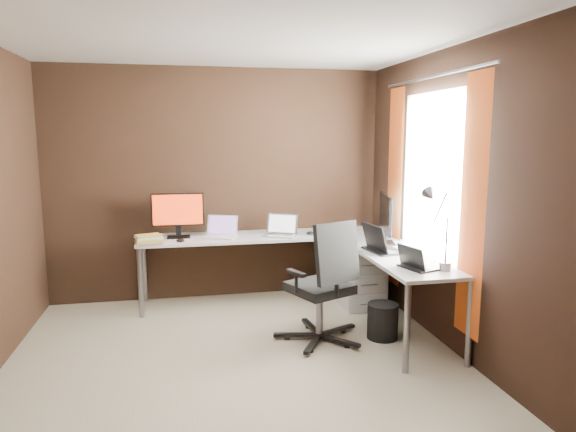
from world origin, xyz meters
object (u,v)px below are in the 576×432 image
at_px(book_stack, 149,239).
at_px(office_chair, 322,306).
at_px(monitor_left, 178,213).
at_px(laptop_black_small, 415,264).
at_px(laptop_white, 221,233).
at_px(desk_lamp, 436,218).
at_px(laptop_black_big, 381,246).
at_px(drawer_pedestal, 360,278).
at_px(laptop_silver, 281,231).
at_px(monitor_right, 386,216).
at_px(wastebasket, 383,321).

height_order(book_stack, office_chair, office_chair).
relative_size(monitor_left, laptop_black_small, 1.62).
relative_size(laptop_white, desk_lamp, 0.60).
bearing_deg(laptop_black_big, monitor_left, 52.33).
relative_size(drawer_pedestal, laptop_silver, 1.47).
xyz_separation_m(laptop_black_small, office_chair, (-0.64, 0.43, -0.46)).
bearing_deg(laptop_white, monitor_right, 0.97).
xyz_separation_m(laptop_white, laptop_black_big, (1.38, -0.97, 0.01)).
relative_size(drawer_pedestal, book_stack, 2.04).
distance_m(laptop_black_small, office_chair, 0.90).
relative_size(book_stack, office_chair, 0.27).
height_order(drawer_pedestal, laptop_black_small, laptop_black_small).
bearing_deg(office_chair, desk_lamp, -54.15).
bearing_deg(laptop_black_big, wastebasket, 158.76).
distance_m(laptop_silver, office_chair, 1.23).
relative_size(monitor_left, desk_lamp, 0.81).
distance_m(monitor_right, laptop_silver, 1.13).
xyz_separation_m(laptop_white, book_stack, (-0.72, -0.17, -0.01)).
bearing_deg(monitor_right, laptop_black_small, -174.68).
bearing_deg(drawer_pedestal, office_chair, -127.41).
relative_size(monitor_right, laptop_black_small, 1.78).
xyz_separation_m(monitor_left, laptop_white, (0.43, -0.08, -0.21)).
distance_m(drawer_pedestal, monitor_left, 2.03).
xyz_separation_m(book_stack, desk_lamp, (2.28, -1.46, 0.37)).
xyz_separation_m(laptop_silver, wastebasket, (0.70, -1.17, -0.62)).
bearing_deg(drawer_pedestal, wastebasket, -96.79).
height_order(laptop_black_small, desk_lamp, desk_lamp).
distance_m(laptop_black_big, book_stack, 2.25).
xyz_separation_m(laptop_black_small, wastebasket, (-0.10, 0.39, -0.62)).
bearing_deg(laptop_black_small, drawer_pedestal, -16.93).
xyz_separation_m(drawer_pedestal, office_chair, (-0.65, -0.85, 0.02)).
distance_m(drawer_pedestal, laptop_white, 1.54).
xyz_separation_m(monitor_right, laptop_black_big, (-0.18, -0.33, -0.22)).
bearing_deg(monitor_left, laptop_silver, -6.12).
xyz_separation_m(monitor_left, laptop_black_big, (1.81, -1.05, -0.20)).
bearing_deg(drawer_pedestal, book_stack, 176.01).
bearing_deg(laptop_white, laptop_silver, 19.66).
bearing_deg(laptop_white, office_chair, -32.82).
bearing_deg(laptop_white, wastebasket, -18.95).
bearing_deg(wastebasket, desk_lamp, -60.20).
relative_size(book_stack, wastebasket, 0.94).
distance_m(monitor_left, office_chair, 1.87).
bearing_deg(office_chair, book_stack, 122.56).
xyz_separation_m(drawer_pedestal, monitor_left, (-1.86, 0.40, 0.69)).
height_order(laptop_white, laptop_silver, laptop_silver).
relative_size(monitor_left, wastebasket, 1.70).
xyz_separation_m(monitor_left, laptop_silver, (1.06, -0.12, -0.21)).
distance_m(monitor_left, laptop_black_big, 2.11).
relative_size(office_chair, wastebasket, 3.44).
xyz_separation_m(drawer_pedestal, laptop_white, (-1.43, 0.32, 0.48)).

